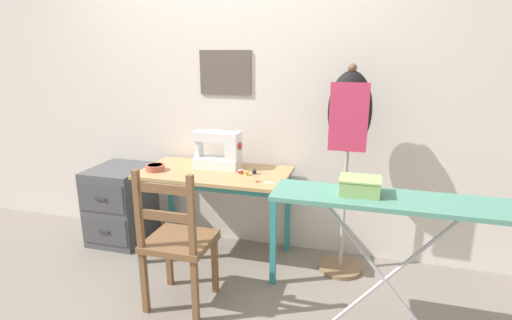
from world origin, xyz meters
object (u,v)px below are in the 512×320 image
object	(u,v)px
scissors	(262,182)
filing_cabinet	(121,204)
thread_spool_mid_table	(246,173)
ironing_board	(391,208)
thread_spool_near_machine	(241,172)
wooden_chair	(177,242)
thread_spool_far_edge	(254,172)
fabric_bowl	(155,167)
storage_box	(360,186)
sewing_machine	(220,151)
dress_form	(349,127)

from	to	relation	value
scissors	filing_cabinet	bearing A→B (deg)	170.09
thread_spool_mid_table	ironing_board	bearing A→B (deg)	-35.26
thread_spool_near_machine	wooden_chair	size ratio (longest dim) A/B	0.05
thread_spool_near_machine	thread_spool_mid_table	xyz separation A→B (m)	(0.05, -0.02, 0.00)
thread_spool_far_edge	fabric_bowl	bearing A→B (deg)	-171.17
thread_spool_far_edge	thread_spool_mid_table	bearing A→B (deg)	-137.19
thread_spool_near_machine	storage_box	size ratio (longest dim) A/B	0.22
sewing_machine	thread_spool_mid_table	bearing A→B (deg)	-29.15
thread_spool_near_machine	filing_cabinet	distance (m)	1.18
sewing_machine	ironing_board	size ratio (longest dim) A/B	0.31
thread_spool_near_machine	wooden_chair	xyz separation A→B (m)	(-0.21, -0.64, -0.29)
thread_spool_far_edge	storage_box	size ratio (longest dim) A/B	0.19
thread_spool_far_edge	filing_cabinet	xyz separation A→B (m)	(-1.21, 0.06, -0.41)
sewing_machine	scissors	size ratio (longest dim) A/B	2.56
wooden_chair	storage_box	distance (m)	1.18
sewing_machine	wooden_chair	size ratio (longest dim) A/B	0.39
thread_spool_near_machine	thread_spool_far_edge	size ratio (longest dim) A/B	1.17
sewing_machine	wooden_chair	world-z (taller)	sewing_machine
sewing_machine	filing_cabinet	world-z (taller)	sewing_machine
thread_spool_near_machine	wooden_chair	world-z (taller)	wooden_chair
thread_spool_near_machine	storage_box	world-z (taller)	storage_box
sewing_machine	fabric_bowl	bearing A→B (deg)	-154.61
thread_spool_mid_table	fabric_bowl	bearing A→B (deg)	-174.20
scissors	filing_cabinet	xyz separation A→B (m)	(-1.31, 0.23, -0.39)
sewing_machine	thread_spool_mid_table	size ratio (longest dim) A/B	10.70
scissors	ironing_board	bearing A→B (deg)	-34.67
thread_spool_mid_table	filing_cabinet	size ratio (longest dim) A/B	0.05
ironing_board	storage_box	xyz separation A→B (m)	(-0.16, 0.02, 0.10)
storage_box	ironing_board	bearing A→B (deg)	-6.17
thread_spool_far_edge	ironing_board	distance (m)	1.18
sewing_machine	scissors	distance (m)	0.50
fabric_bowl	thread_spool_near_machine	bearing A→B (deg)	8.28
filing_cabinet	scissors	bearing A→B (deg)	-9.91
dress_form	scissors	bearing A→B (deg)	-158.52
thread_spool_far_edge	dress_form	distance (m)	0.75
thread_spool_mid_table	filing_cabinet	world-z (taller)	thread_spool_mid_table
sewing_machine	thread_spool_far_edge	size ratio (longest dim) A/B	9.46
wooden_chair	ironing_board	distance (m)	1.30
thread_spool_near_machine	thread_spool_mid_table	size ratio (longest dim) A/B	1.32
dress_form	storage_box	bearing A→B (deg)	-81.96
fabric_bowl	dress_form	bearing A→B (deg)	6.85
fabric_bowl	ironing_board	world-z (taller)	ironing_board
storage_box	thread_spool_far_edge	bearing A→B (deg)	136.87
thread_spool_near_machine	dress_form	distance (m)	0.84
sewing_machine	dress_form	distance (m)	0.99
fabric_bowl	filing_cabinet	world-z (taller)	fabric_bowl
fabric_bowl	storage_box	bearing A→B (deg)	-21.58
scissors	dress_form	distance (m)	0.70
thread_spool_mid_table	dress_form	size ratio (longest dim) A/B	0.02
filing_cabinet	dress_form	bearing A→B (deg)	-0.38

